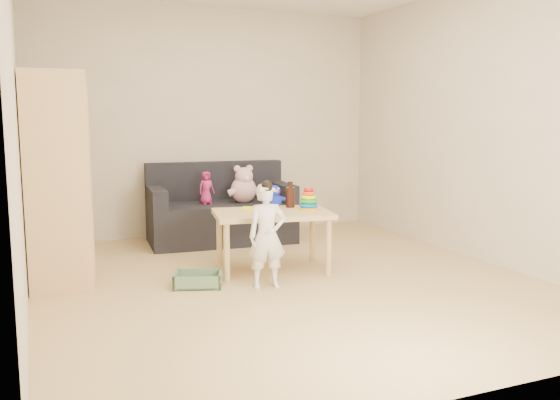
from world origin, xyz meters
name	(u,v)px	position (x,y,z in m)	size (l,w,h in m)	color
room	(286,125)	(0.00, 0.00, 1.30)	(4.50, 4.50, 4.50)	tan
wardrobe	(55,178)	(-1.75, 0.78, 0.86)	(0.48, 0.95, 1.72)	tan
sofa	(221,222)	(-0.04, 1.71, 0.22)	(1.55, 0.77, 0.43)	black
play_table	(272,241)	(0.02, 0.36, 0.27)	(1.02, 0.64, 0.53)	#E5BA7D
storage_bin	(198,279)	(-0.72, 0.13, 0.06)	(0.38, 0.28, 0.11)	#5D7F5C
toddler	(267,237)	(-0.21, -0.11, 0.41)	(0.30, 0.20, 0.82)	white
pink_bear	(243,187)	(0.20, 1.63, 0.61)	(0.30, 0.26, 0.34)	#E7AAB5
doll	(206,188)	(-0.21, 1.66, 0.61)	(0.18, 0.12, 0.35)	#B72266
ring_stacker	(309,201)	(0.37, 0.35, 0.61)	(0.17, 0.17, 0.20)	#F6AC0C
brown_bottle	(290,196)	(0.27, 0.52, 0.64)	(0.08, 0.08, 0.24)	black
blue_plush	(274,196)	(0.12, 0.55, 0.64)	(0.18, 0.14, 0.21)	#1627CC
wooden_figure	(267,207)	(-0.04, 0.34, 0.58)	(0.04, 0.03, 0.10)	brown
yellow_book	(253,209)	(-0.10, 0.52, 0.54)	(0.21, 0.21, 0.02)	yellow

